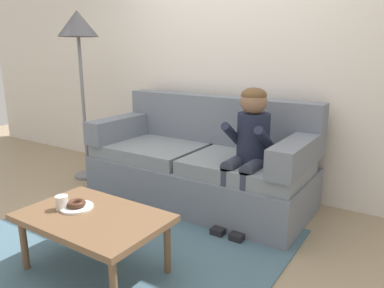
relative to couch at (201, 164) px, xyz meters
name	(u,v)px	position (x,y,z in m)	size (l,w,h in m)	color
ground	(139,234)	(-0.03, -0.85, -0.35)	(10.00, 10.00, 0.00)	#9E896B
wall_back	(228,48)	(-0.03, 0.55, 1.05)	(8.00, 0.10, 2.80)	silver
area_rug	(116,247)	(-0.03, -1.10, -0.34)	(2.21, 2.03, 0.01)	#476675
couch	(201,164)	(0.00, 0.00, 0.00)	(2.03, 0.90, 0.95)	slate
coffee_table	(93,221)	(0.07, -1.37, 0.01)	(0.91, 0.59, 0.39)	brown
person_child	(249,143)	(0.57, -0.21, 0.33)	(0.34, 0.58, 1.10)	#1E2338
plate	(77,207)	(-0.09, -1.36, 0.06)	(0.21, 0.21, 0.01)	white
donut	(76,204)	(-0.09, -1.36, 0.08)	(0.12, 0.12, 0.04)	#422619
mug	(62,203)	(-0.16, -1.42, 0.09)	(0.08, 0.08, 0.09)	silver
toy_controller	(109,212)	(-0.48, -0.73, -0.32)	(0.23, 0.09, 0.05)	red
floor_lamp	(78,36)	(-1.40, -0.15, 1.17)	(0.41, 0.41, 1.77)	slate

